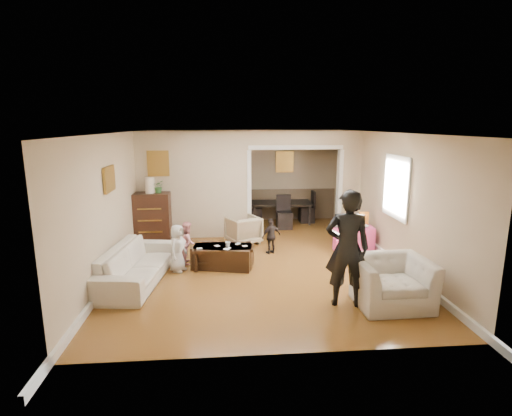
{
  "coord_description": "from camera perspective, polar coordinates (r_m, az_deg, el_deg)",
  "views": [
    {
      "loc": [
        -0.67,
        -7.84,
        2.77
      ],
      "look_at": [
        0.0,
        0.2,
        1.05
      ],
      "focal_mm": 27.78,
      "sensor_mm": 36.0,
      "label": 1
    }
  ],
  "objects": [
    {
      "name": "child_kneel_b",
      "position": [
        8.12,
        -9.8,
        -4.91
      ],
      "size": [
        0.37,
        0.45,
        0.86
      ],
      "primitive_type": "imported",
      "rotation": [
        0.0,
        0.0,
        1.68
      ],
      "color": "pink",
      "rests_on": "ground"
    },
    {
      "name": "child_toddler",
      "position": [
        8.59,
        2.21,
        -4.06
      ],
      "size": [
        0.49,
        0.37,
        0.78
      ],
      "primitive_type": "imported",
      "rotation": [
        0.0,
        0.0,
        -2.68
      ],
      "color": "black",
      "rests_on": "ground"
    },
    {
      "name": "table_lamp",
      "position": [
        9.48,
        -15.03,
        3.17
      ],
      "size": [
        0.22,
        0.22,
        0.36
      ],
      "primitive_type": "cylinder",
      "color": "#F4E2C7",
      "rests_on": "dresser"
    },
    {
      "name": "toy_block",
      "position": [
        9.21,
        13.77,
        -2.22
      ],
      "size": [
        0.09,
        0.08,
        0.05
      ],
      "primitive_type": "cube",
      "rotation": [
        0.0,
        0.0,
        0.32
      ],
      "color": "red",
      "rests_on": "play_table"
    },
    {
      "name": "window_pane",
      "position": [
        8.27,
        19.6,
        2.85
      ],
      "size": [
        0.03,
        0.95,
        1.1
      ],
      "primitive_type": "cube",
      "color": "white",
      "rests_on": "ground"
    },
    {
      "name": "framed_art_partition",
      "position": [
        9.7,
        -13.9,
        6.25
      ],
      "size": [
        0.45,
        0.03,
        0.55
      ],
      "primitive_type": "cube",
      "color": "brown",
      "rests_on": "partition_left"
    },
    {
      "name": "sofa",
      "position": [
        7.43,
        -16.85,
        -7.75
      ],
      "size": [
        1.13,
        2.3,
        0.64
      ],
      "primitive_type": "imported",
      "rotation": [
        0.0,
        0.0,
        1.45
      ],
      "color": "beige",
      "rests_on": "ground"
    },
    {
      "name": "armchair_front",
      "position": [
        6.58,
        18.84,
        -10.05
      ],
      "size": [
        1.16,
        1.02,
        0.74
      ],
      "primitive_type": "imported",
      "rotation": [
        0.0,
        0.0,
        0.03
      ],
      "color": "beige",
      "rests_on": "ground"
    },
    {
      "name": "adult_person",
      "position": [
        6.2,
        13.01,
        -5.7
      ],
      "size": [
        0.74,
        0.55,
        1.83
      ],
      "primitive_type": "imported",
      "rotation": [
        0.0,
        0.0,
        2.96
      ],
      "color": "black",
      "rests_on": "ground"
    },
    {
      "name": "dresser",
      "position": [
        9.63,
        -14.78,
        -1.4
      ],
      "size": [
        0.87,
        0.49,
        1.2
      ],
      "primitive_type": "cube",
      "color": "#331A0F",
      "rests_on": "ground"
    },
    {
      "name": "cyan_cup",
      "position": [
        9.05,
        14.23,
        -2.39
      ],
      "size": [
        0.08,
        0.08,
        0.08
      ],
      "primitive_type": "cylinder",
      "color": "#29B5CE",
      "rests_on": "play_table"
    },
    {
      "name": "potted_plant",
      "position": [
        9.45,
        -13.83,
        3.03
      ],
      "size": [
        0.27,
        0.23,
        0.3
      ],
      "primitive_type": "imported",
      "color": "#36682E",
      "rests_on": "dresser"
    },
    {
      "name": "armchair_back",
      "position": [
        9.34,
        -1.85,
        -3.16
      ],
      "size": [
        0.92,
        0.93,
        0.64
      ],
      "primitive_type": "imported",
      "rotation": [
        0.0,
        0.0,
        3.58
      ],
      "color": "tan",
      "rests_on": "ground"
    },
    {
      "name": "partition_left",
      "position": [
        9.77,
        -8.86,
        3.25
      ],
      "size": [
        2.75,
        0.18,
        2.6
      ],
      "primitive_type": "cube",
      "color": "#BEAB8B",
      "rests_on": "ground"
    },
    {
      "name": "coffee_cup",
      "position": [
        7.73,
        -4.09,
        -5.23
      ],
      "size": [
        0.13,
        0.13,
        0.1
      ],
      "primitive_type": "imported",
      "rotation": [
        0.0,
        0.0,
        -0.24
      ],
      "color": "silver",
      "rests_on": "coffee_table"
    },
    {
      "name": "child_kneel_a",
      "position": [
        7.7,
        -11.21,
        -5.69
      ],
      "size": [
        0.45,
        0.53,
        0.92
      ],
      "primitive_type": "imported",
      "rotation": [
        0.0,
        0.0,
        1.16
      ],
      "color": "silver",
      "rests_on": "ground"
    },
    {
      "name": "play_bowl",
      "position": [
        9.04,
        15.27,
        -2.56
      ],
      "size": [
        0.21,
        0.21,
        0.05
      ],
      "primitive_type": "imported",
      "rotation": [
        0.0,
        0.0,
        -0.03
      ],
      "color": "silver",
      "rests_on": "play_table"
    },
    {
      "name": "partition_header",
      "position": [
        9.8,
        5.72,
        9.97
      ],
      "size": [
        2.22,
        0.18,
        0.35
      ],
      "primitive_type": "cube",
      "color": "#BEAB8B",
      "rests_on": "partition_right"
    },
    {
      "name": "floor",
      "position": [
        8.34,
        0.12,
        -7.36
      ],
      "size": [
        7.0,
        7.0,
        0.0
      ],
      "primitive_type": "plane",
      "color": "olive",
      "rests_on": "ground"
    },
    {
      "name": "play_table",
      "position": [
        9.21,
        14.62,
        -4.14
      ],
      "size": [
        0.57,
        0.57,
        0.53
      ],
      "primitive_type": "cube",
      "rotation": [
        0.0,
        0.0,
        -0.03
      ],
      "color": "#D83982",
      "rests_on": "ground"
    },
    {
      "name": "craft_papers",
      "position": [
        7.76,
        -4.27,
        -5.54
      ],
      "size": [
        0.99,
        0.47,
        0.0
      ],
      "color": "white",
      "rests_on": "coffee_table"
    },
    {
      "name": "partition_right",
      "position": [
        10.24,
        13.19,
        3.47
      ],
      "size": [
        0.55,
        0.18,
        2.6
      ],
      "primitive_type": "cube",
      "color": "#BEAB8B",
      "rests_on": "ground"
    },
    {
      "name": "framed_art_sofa_wall",
      "position": [
        7.58,
        -20.38,
        3.93
      ],
      "size": [
        0.03,
        0.55,
        0.4
      ],
      "primitive_type": "cube",
      "color": "brown"
    },
    {
      "name": "dining_table",
      "position": [
        11.29,
        3.59,
        -0.62
      ],
      "size": [
        1.74,
        1.01,
        0.6
      ],
      "primitive_type": "imported",
      "rotation": [
        0.0,
        0.0,
        -0.03
      ],
      "color": "black",
      "rests_on": "ground"
    },
    {
      "name": "cereal_box",
      "position": [
        9.24,
        15.26,
        -1.46
      ],
      "size": [
        0.2,
        0.08,
        0.3
      ],
      "primitive_type": "cube",
      "rotation": [
        0.0,
        0.0,
        -0.03
      ],
      "color": "yellow",
      "rests_on": "play_table"
    },
    {
      "name": "framed_art_alcove",
      "position": [
        11.47,
        4.16,
        6.66
      ],
      "size": [
        0.45,
        0.03,
        0.55
      ],
      "primitive_type": "cube",
      "color": "brown"
    },
    {
      "name": "coffee_table",
      "position": [
        7.86,
        -4.8,
        -6.97
      ],
      "size": [
        1.25,
        0.83,
        0.43
      ],
      "primitive_type": "cube",
      "rotation": [
        0.0,
        0.0,
        -0.24
      ],
      "color": "#331F10",
      "rests_on": "ground"
    }
  ]
}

